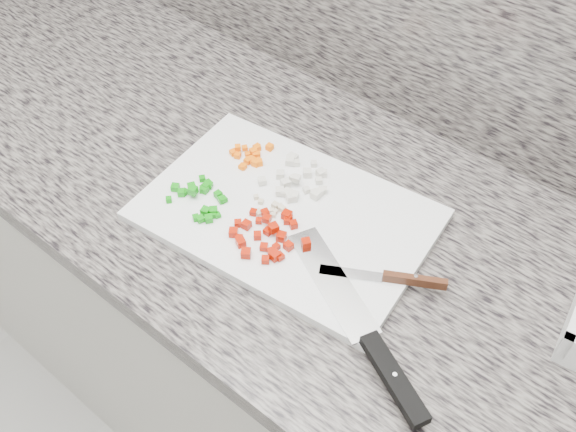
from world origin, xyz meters
name	(u,v)px	position (x,y,z in m)	size (l,w,h in m)	color
cabinet	(308,356)	(0.00, 1.44, 0.43)	(3.92, 0.62, 0.86)	beige
countertop	(315,218)	(0.00, 1.44, 0.88)	(3.96, 0.64, 0.04)	#6A645D
cutting_board	(286,215)	(-0.03, 1.40, 0.91)	(0.45, 0.30, 0.02)	white
carrot_pile	(251,156)	(-0.15, 1.46, 0.92)	(0.07, 0.08, 0.02)	#FF6805
onion_pile	(299,181)	(-0.05, 1.46, 0.92)	(0.11, 0.10, 0.02)	beige
green_pepper_pile	(201,198)	(-0.15, 1.33, 0.92)	(0.11, 0.08, 0.02)	#0C860C
red_pepper_pile	(268,235)	(-0.01, 1.34, 0.92)	(0.13, 0.12, 0.02)	#A11402
garlic_pile	(271,208)	(-0.05, 1.39, 0.92)	(0.06, 0.04, 0.01)	beige
chef_knife	(371,342)	(0.22, 1.28, 0.92)	(0.33, 0.19, 0.02)	silver
paring_knife	(398,279)	(0.19, 1.39, 0.92)	(0.17, 0.10, 0.02)	silver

